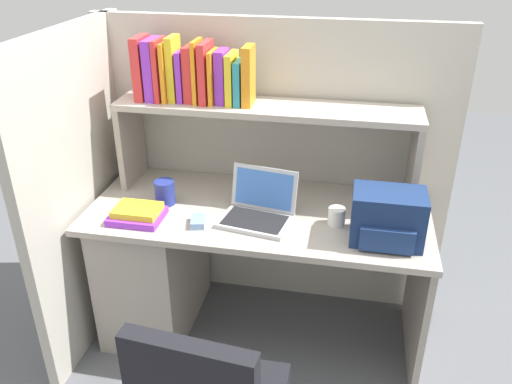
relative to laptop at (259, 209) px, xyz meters
name	(u,v)px	position (x,y,z in m)	size (l,w,h in m)	color
ground_plane	(258,329)	(-0.02, 0.08, -0.78)	(8.00, 8.00, 0.00)	#595B60
desk	(184,258)	(-0.41, 0.08, -0.38)	(1.60, 0.70, 0.73)	#AAA093
cubicle_partition_rear	(272,168)	(-0.02, 0.46, -0.01)	(1.84, 0.05, 1.55)	#B2ADA0
cubicle_partition_left	(85,190)	(-0.87, 0.03, -0.01)	(0.05, 1.06, 1.55)	#B2ADA0
overhead_hutch	(266,125)	(-0.02, 0.28, 0.30)	(1.44, 0.28, 0.45)	gray
reference_books_on_shelf	(191,73)	(-0.38, 0.28, 0.53)	(0.56, 0.18, 0.30)	red
laptop	(259,209)	(0.00, 0.00, 0.00)	(0.35, 0.30, 0.22)	#B7BABF
backpack	(388,218)	(0.56, -0.08, 0.06)	(0.30, 0.23, 0.23)	navy
computer_mouse	(198,221)	(-0.26, -0.10, -0.03)	(0.06, 0.10, 0.03)	#7299C6
paper_cup	(337,216)	(0.35, 0.02, -0.01)	(0.08, 0.08, 0.08)	white
snack_canister	(165,192)	(-0.47, 0.06, 0.01)	(0.10, 0.10, 0.12)	navy
desk_book_stack	(137,214)	(-0.54, -0.11, -0.02)	(0.23, 0.19, 0.06)	purple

